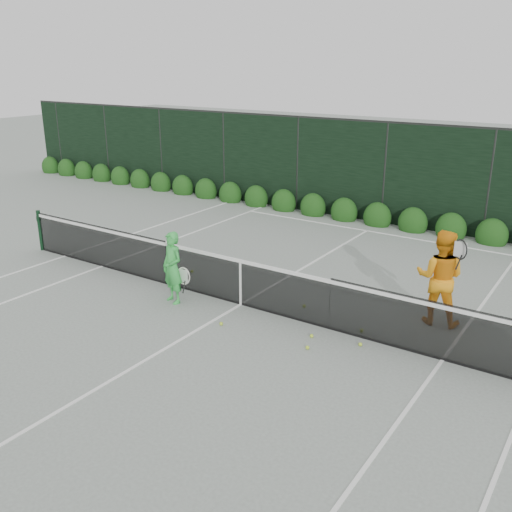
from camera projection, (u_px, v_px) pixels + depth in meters
The scene contains 8 objects.
ground at pixel (241, 305), 11.65m from camera, with size 80.00×80.00×0.00m, color gray.
tennis_net at pixel (240, 280), 11.49m from camera, with size 12.90×0.10×1.07m.
player_woman at pixel (173, 268), 11.56m from camera, with size 0.66×0.49×1.50m.
player_man at pixel (440, 277), 10.58m from camera, with size 0.98×0.81×1.83m.
court_lines at pixel (241, 304), 11.65m from camera, with size 11.03×23.83×0.01m.
windscreen_fence at pixel (141, 275), 9.03m from camera, with size 32.00×21.07×3.06m.
hedge_row at pixel (377, 218), 17.20m from camera, with size 31.66×0.65×0.94m.
tennis_balls at pixel (289, 320), 10.88m from camera, with size 4.86×1.94×0.07m.
Camera 1 is at (6.20, -8.72, 4.74)m, focal length 40.00 mm.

